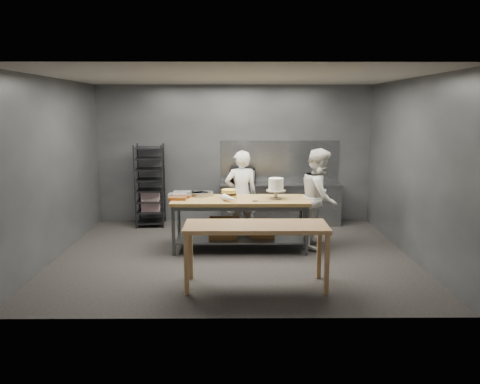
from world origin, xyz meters
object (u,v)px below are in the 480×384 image
Objects in this scene: work_table at (240,218)px; layer_cake at (229,194)px; frosted_cake_stand at (276,186)px; speed_rack at (150,186)px; chef_behind at (241,195)px; chef_right at (320,198)px; microwave at (243,176)px; near_counter at (256,230)px.

layer_cake is (-0.19, 0.03, 0.43)m from work_table.
speed_rack is at bearing 145.00° from frosted_cake_stand.
frosted_cake_stand is at bearing 120.45° from chef_behind.
chef_right reaches higher than frosted_cake_stand.
speed_rack is at bearing -177.69° from microwave.
frosted_cake_stand is (0.61, -0.71, 0.30)m from chef_behind.
chef_right reaches higher than near_counter.
chef_right is (1.23, 1.96, 0.08)m from near_counter.
near_counter is 2.32m from chef_right.
layer_cake reaches higher than work_table.
chef_behind is (-0.18, 2.47, 0.04)m from near_counter.
chef_right is (1.42, -0.51, 0.04)m from chef_behind.
work_table is 1.34× the size of chef_right.
work_table is at bearing -8.08° from layer_cake.
work_table is 0.74m from chef_behind.
speed_rack is 4.73× the size of frosted_cake_stand.
microwave reaches higher than work_table.
frosted_cake_stand reaches higher than near_counter.
work_table is 0.47m from layer_cake.
frosted_cake_stand is at bearing 122.31° from chef_right.
work_table is at bearing -42.60° from speed_rack.
layer_cake is (-1.64, -0.14, 0.10)m from chef_right.
chef_right is 3.30× the size of microwave.
work_table reaches higher than near_counter.
frosted_cake_stand is 1.41× the size of layer_cake.
chef_behind is at bearing 88.88° from chef_right.
work_table is 1.82m from near_counter.
speed_rack is (-1.91, 1.76, 0.28)m from work_table.
near_counter is 1.14× the size of speed_rack.
near_counter is 5.41× the size of frosted_cake_stand.
chef_behind is at bearing 94.25° from near_counter.
frosted_cake_stand is (2.55, -1.78, 0.30)m from speed_rack.
layer_cake is at bearing -98.35° from microwave.
speed_rack is 3.23× the size of microwave.
near_counter is at bearing -59.09° from speed_rack.
microwave is at bearing 106.80° from frosted_cake_stand.
microwave is 2.06× the size of layer_cake.
microwave is (-1.37, 1.66, 0.15)m from chef_right.
microwave is (0.07, 1.84, 0.48)m from work_table.
work_table is 4.43× the size of microwave.
microwave is at bearing 81.65° from layer_cake.
work_table is 9.12× the size of layer_cake.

